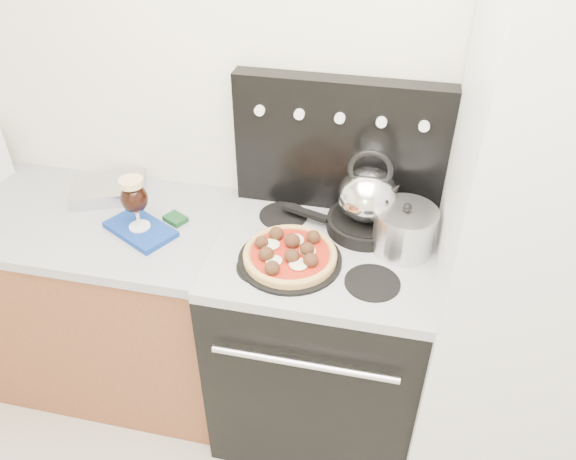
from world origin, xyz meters
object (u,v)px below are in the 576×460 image
(pizza, at_px, (290,253))
(stock_pot, at_px, (404,231))
(beer_glass, at_px, (135,203))
(skillet, at_px, (365,224))
(oven_mitt, at_px, (140,229))
(stove_body, at_px, (320,341))
(pizza_pan, at_px, (290,260))
(tea_kettle, at_px, (368,191))
(base_cabinet, at_px, (71,297))
(fridge, at_px, (540,274))

(pizza, height_order, stock_pot, stock_pot)
(beer_glass, bearing_deg, skillet, 11.70)
(pizza, bearing_deg, oven_mitt, 173.33)
(beer_glass, bearing_deg, stock_pot, 4.91)
(stove_body, xyz_separation_m, pizza_pan, (-0.10, -0.10, 0.49))
(tea_kettle, distance_m, stock_pot, 0.18)
(base_cabinet, bearing_deg, stock_pot, 1.04)
(pizza, distance_m, skillet, 0.32)
(stove_body, xyz_separation_m, tea_kettle, (0.12, 0.13, 0.64))
(oven_mitt, height_order, skillet, skillet)
(oven_mitt, xyz_separation_m, skillet, (0.80, 0.16, 0.03))
(beer_glass, xyz_separation_m, pizza, (0.57, -0.07, -0.07))
(beer_glass, distance_m, stock_pot, 0.94)
(base_cabinet, xyz_separation_m, beer_glass, (0.43, -0.06, 0.60))
(oven_mitt, bearing_deg, stock_pot, 4.91)
(beer_glass, relative_size, stock_pot, 1.01)
(skillet, bearing_deg, tea_kettle, 180.00)
(fridge, xyz_separation_m, beer_glass, (-1.37, -0.01, 0.08))
(fridge, xyz_separation_m, pizza, (-0.80, -0.07, 0.00))
(stock_pot, bearing_deg, base_cabinet, -178.96)
(stove_body, xyz_separation_m, oven_mitt, (-0.67, -0.03, 0.47))
(tea_kettle, relative_size, stock_pot, 1.11)
(stock_pot, bearing_deg, stove_body, -169.18)
(fridge, distance_m, tea_kettle, 0.61)
(beer_glass, distance_m, pizza, 0.58)
(skillet, height_order, stock_pot, stock_pot)
(skillet, bearing_deg, base_cabinet, -174.90)
(stove_body, distance_m, tea_kettle, 0.67)
(fridge, relative_size, beer_glass, 9.18)
(base_cabinet, xyz_separation_m, pizza_pan, (1.00, -0.12, 0.50))
(stove_body, xyz_separation_m, stock_pot, (0.26, 0.05, 0.55))
(oven_mitt, relative_size, tea_kettle, 1.13)
(beer_glass, height_order, stock_pot, beer_glass)
(fridge, bearing_deg, oven_mitt, -179.77)
(base_cabinet, height_order, beer_glass, beer_glass)
(base_cabinet, height_order, pizza_pan, pizza_pan)
(oven_mitt, height_order, pizza_pan, pizza_pan)
(skillet, relative_size, tea_kettle, 1.20)
(fridge, bearing_deg, stove_body, 177.95)
(pizza, bearing_deg, stove_body, 43.89)
(skillet, bearing_deg, oven_mitt, -168.30)
(pizza_pan, bearing_deg, beer_glass, 173.33)
(pizza_pan, bearing_deg, tea_kettle, 45.87)
(pizza_pan, bearing_deg, base_cabinet, 173.05)
(pizza_pan, height_order, pizza, pizza)
(base_cabinet, xyz_separation_m, oven_mitt, (0.43, -0.06, 0.48))
(pizza_pan, distance_m, skillet, 0.32)
(oven_mitt, height_order, pizza, pizza)
(stove_body, distance_m, pizza_pan, 0.51)
(pizza, relative_size, stock_pot, 1.52)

